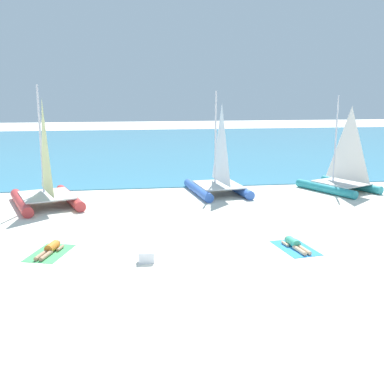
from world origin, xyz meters
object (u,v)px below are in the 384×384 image
object	(u,v)px
sailboat_red	(46,188)
cooler_box	(146,257)
towel_left	(50,253)
sailboat_blue	(218,179)
towel_right	(295,248)
sailboat_teal	(341,177)
sunbather_right	(295,244)
sunbather_left	(50,249)

from	to	relation	value
sailboat_red	cooler_box	xyz separation A→B (m)	(4.36, -8.30, -0.67)
towel_left	sailboat_blue	bearing A→B (deg)	48.19
towel_left	towel_right	bearing A→B (deg)	-4.73
sailboat_teal	sunbather_right	distance (m)	10.56
sailboat_blue	towel_right	world-z (taller)	sailboat_blue
sailboat_teal	towel_right	distance (m)	10.62
sunbather_right	towel_left	bearing A→B (deg)	167.48
towel_left	sailboat_red	bearing A→B (deg)	99.35
sailboat_blue	sailboat_teal	world-z (taller)	sailboat_blue
sailboat_blue	sunbather_left	world-z (taller)	sailboat_blue
sailboat_teal	towel_left	world-z (taller)	sailboat_teal
cooler_box	sunbather_left	bearing A→B (deg)	156.32
sailboat_red	sunbather_left	bearing A→B (deg)	-99.14
cooler_box	sailboat_teal	bearing A→B (deg)	40.53
sailboat_red	sailboat_teal	distance (m)	15.50
sailboat_teal	sunbather_right	world-z (taller)	sailboat_teal
sunbather_left	towel_right	distance (m)	8.49
towel_right	sunbather_right	bearing A→B (deg)	98.23
sailboat_red	sunbather_right	size ratio (longest dim) A/B	3.63
sunbather_right	sailboat_blue	bearing A→B (deg)	87.70
towel_left	sunbather_left	bearing A→B (deg)	72.70
sailboat_red	sailboat_teal	world-z (taller)	sailboat_red
towel_right	sailboat_teal	bearing A→B (deg)	56.60
towel_left	sunbather_left	xyz separation A→B (m)	(0.02, 0.06, 0.13)
sailboat_red	towel_left	xyz separation A→B (m)	(1.15, -6.97, -0.84)
sailboat_blue	sunbather_left	size ratio (longest dim) A/B	3.50
towel_right	sailboat_red	bearing A→B (deg)	141.44
sailboat_blue	sunbather_left	bearing A→B (deg)	-138.97
sunbather_right	towel_right	bearing A→B (deg)	-90.00
sailboat_blue	towel_right	xyz separation A→B (m)	(0.95, -9.12, -0.80)
sailboat_blue	towel_right	size ratio (longest dim) A/B	2.84
sailboat_blue	sailboat_teal	distance (m)	6.79
sunbather_right	cooler_box	xyz separation A→B (m)	(-5.25, -0.70, 0.05)
sunbather_left	sunbather_right	bearing A→B (deg)	12.56
sunbather_left	cooler_box	xyz separation A→B (m)	(3.20, -1.40, 0.05)
towel_left	sunbather_right	xyz separation A→B (m)	(8.46, -0.64, 0.13)
sailboat_blue	towel_right	bearing A→B (deg)	-91.07
sailboat_red	sunbather_right	distance (m)	12.28
towel_right	sunbather_right	size ratio (longest dim) A/B	1.21
sailboat_red	towel_right	bearing A→B (deg)	-57.29
sailboat_red	sunbather_left	size ratio (longest dim) A/B	3.69
sailboat_teal	sunbather_left	xyz separation A→B (m)	(-14.29, -8.08, -0.64)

